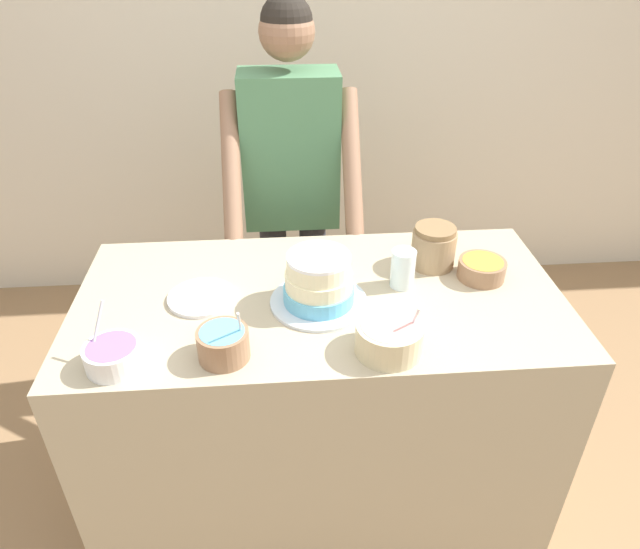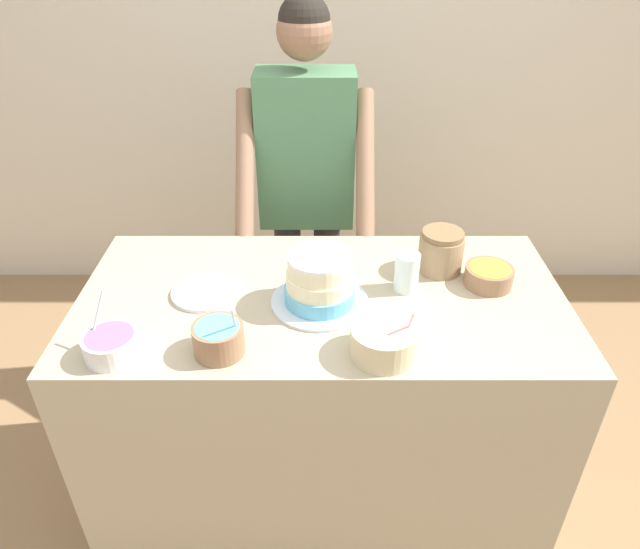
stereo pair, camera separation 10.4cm
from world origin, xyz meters
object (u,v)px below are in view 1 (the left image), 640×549
at_px(ceramic_plate, 202,297).
at_px(drinking_glass, 403,269).
at_px(frosting_bowl_orange, 482,268).
at_px(person_baker, 291,173).
at_px(frosting_bowl_pink, 389,337).
at_px(cake, 319,283).
at_px(frosting_bowl_purple, 113,355).
at_px(stoneware_jar, 434,247).
at_px(frosting_bowl_blue, 223,343).

bearing_deg(ceramic_plate, drinking_glass, 2.57).
height_order(frosting_bowl_orange, ceramic_plate, frosting_bowl_orange).
bearing_deg(frosting_bowl_orange, ceramic_plate, -176.61).
relative_size(person_baker, frosting_bowl_pink, 9.25).
bearing_deg(cake, drinking_glass, 15.79).
xyz_separation_m(frosting_bowl_purple, stoneware_jar, (0.92, 0.42, 0.03)).
bearing_deg(cake, person_baker, 94.17).
distance_m(frosting_bowl_blue, ceramic_plate, 0.28).
bearing_deg(drinking_glass, frosting_bowl_purple, -158.97).
height_order(frosting_bowl_blue, ceramic_plate, frosting_bowl_blue).
xyz_separation_m(cake, stoneware_jar, (0.38, 0.18, -0.00)).
height_order(person_baker, frosting_bowl_orange, person_baker).
relative_size(frosting_bowl_pink, stoneware_jar, 1.25).
bearing_deg(person_baker, frosting_bowl_blue, -102.42).
relative_size(frosting_bowl_blue, ceramic_plate, 0.82).
bearing_deg(frosting_bowl_purple, person_baker, 63.28).
bearing_deg(frosting_bowl_blue, stoneware_jar, 32.12).
bearing_deg(drinking_glass, cake, -164.21).
relative_size(cake, drinking_glass, 2.38).
relative_size(frosting_bowl_pink, drinking_glass, 1.46).
distance_m(cake, frosting_bowl_pink, 0.28).
xyz_separation_m(frosting_bowl_purple, ceramic_plate, (0.19, 0.28, -0.03)).
height_order(cake, frosting_bowl_orange, cake).
xyz_separation_m(person_baker, frosting_bowl_pink, (0.22, -0.95, -0.06)).
relative_size(frosting_bowl_orange, drinking_glass, 1.21).
bearing_deg(stoneware_jar, person_baker, 128.85).
bearing_deg(frosting_bowl_orange, drinking_glass, -174.69).
relative_size(frosting_bowl_orange, frosting_bowl_purple, 0.90).
height_order(person_baker, stoneware_jar, person_baker).
distance_m(frosting_bowl_pink, ceramic_plate, 0.58).
bearing_deg(frosting_bowl_purple, drinking_glass, 21.03).
distance_m(drinking_glass, stoneware_jar, 0.16).
height_order(person_baker, cake, person_baker).
relative_size(person_baker, frosting_bowl_orange, 11.12).
xyz_separation_m(drinking_glass, stoneware_jar, (0.12, 0.11, 0.01)).
bearing_deg(drinking_glass, frosting_bowl_pink, -107.70).
relative_size(drinking_glass, ceramic_plate, 0.60).
relative_size(person_baker, ceramic_plate, 8.12).
bearing_deg(frosting_bowl_purple, frosting_bowl_blue, 2.78).
distance_m(frosting_bowl_orange, stoneware_jar, 0.16).
height_order(cake, frosting_bowl_purple, same).
distance_m(frosting_bowl_blue, stoneware_jar, 0.76).
bearing_deg(drinking_glass, person_baker, 115.74).
xyz_separation_m(frosting_bowl_orange, frosting_bowl_pink, (-0.35, -0.33, 0.01)).
distance_m(frosting_bowl_orange, frosting_bowl_pink, 0.48).
bearing_deg(cake, frosting_bowl_blue, -140.00).
bearing_deg(frosting_bowl_purple, stoneware_jar, 24.45).
bearing_deg(person_baker, ceramic_plate, -113.28).
distance_m(ceramic_plate, stoneware_jar, 0.74).
xyz_separation_m(frosting_bowl_purple, drinking_glass, (0.80, 0.31, 0.02)).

